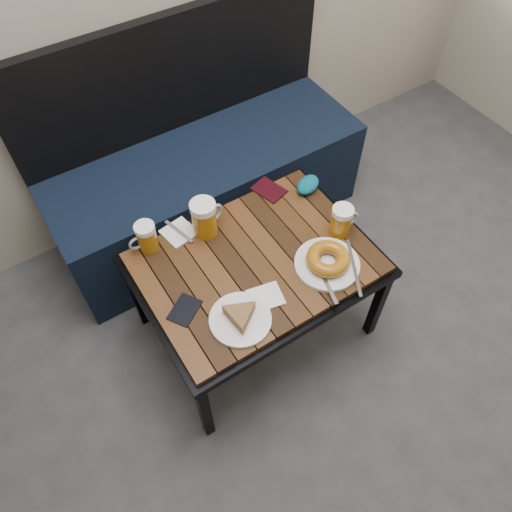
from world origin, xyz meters
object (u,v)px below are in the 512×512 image
beer_mug_left (146,237)px  passport_navy (185,310)px  plate_bagel (328,261)px  plate_pie (240,317)px  bench (205,179)px  beer_mug_centre (205,218)px  beer_mug_right (342,220)px  passport_burgundy (269,190)px  knit_pouch (308,185)px  cafe_table (256,268)px

beer_mug_left → passport_navy: (-0.01, -0.30, -0.06)m
plate_bagel → plate_pie: bearing=-176.5°
bench → beer_mug_centre: bench is taller
beer_mug_centre → beer_mug_right: size_ratio=1.20×
plate_bagel → passport_navy: bearing=167.8°
beer_mug_right → passport_navy: 0.64m
plate_pie → plate_bagel: 0.37m
passport_burgundy → beer_mug_right: bearing=-87.9°
bench → plate_pie: size_ratio=6.84×
plate_pie → knit_pouch: size_ratio=1.82×
passport_burgundy → passport_navy: bearing=-166.8°
cafe_table → beer_mug_right: (0.33, -0.05, 0.11)m
beer_mug_centre → plate_pie: 0.40m
beer_mug_left → plate_bagel: beer_mug_left is taller
passport_navy → passport_burgundy: size_ratio=0.89×
knit_pouch → passport_navy: bearing=-161.3°
bench → passport_burgundy: size_ratio=11.31×
beer_mug_centre → passport_burgundy: size_ratio=1.21×
beer_mug_left → plate_pie: bearing=107.0°
beer_mug_right → beer_mug_left: bearing=159.9°
bench → beer_mug_centre: 0.55m
beer_mug_left → beer_mug_centre: (0.21, -0.05, 0.02)m
beer_mug_right → plate_bagel: beer_mug_right is taller
passport_navy → knit_pouch: (0.67, 0.23, 0.02)m
passport_burgundy → beer_mug_left: bearing=163.8°
passport_burgundy → beer_mug_centre: bearing=172.3°
bench → beer_mug_left: size_ratio=11.95×
beer_mug_left → passport_navy: beer_mug_left is taller
passport_navy → beer_mug_left: bearing=144.3°
beer_mug_centre → knit_pouch: beer_mug_centre is taller
bench → plate_bagel: size_ratio=4.83×
passport_navy → knit_pouch: knit_pouch is taller
bench → beer_mug_left: bearing=-138.2°
cafe_table → beer_mug_left: beer_mug_left is taller
beer_mug_left → beer_mug_centre: beer_mug_centre is taller
beer_mug_centre → knit_pouch: size_ratio=1.33×
bench → knit_pouch: size_ratio=12.44×
plate_pie → bench: bearing=69.6°
beer_mug_centre → passport_navy: size_ratio=1.36×
plate_pie → passport_burgundy: (0.40, 0.43, -0.02)m
cafe_table → passport_navy: (-0.31, -0.04, 0.05)m
beer_mug_left → plate_pie: 0.45m
cafe_table → passport_navy: 0.31m
bench → knit_pouch: bench is taller
passport_navy → passport_burgundy: 0.62m
beer_mug_right → passport_navy: bearing=-174.5°
cafe_table → plate_pie: plate_pie is taller
cafe_table → beer_mug_centre: size_ratio=5.62×
plate_pie → passport_navy: plate_pie is taller
plate_pie → cafe_table: bearing=45.3°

